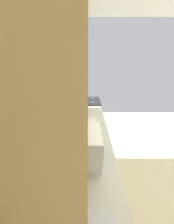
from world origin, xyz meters
The scene contains 7 objects.
ground_plane centered at (0.00, 0.00, 0.00)m, with size 5.93×5.93×0.00m, color beige.
wall_back centered at (0.00, 1.60, 1.35)m, with size 3.82×0.12×2.70m, color beige.
counter_run centered at (-0.38, 1.25, 0.46)m, with size 2.93×0.61×0.92m.
upper_cabinets centered at (-0.38, 1.39, 1.81)m, with size 1.99×0.30×0.69m.
oven_range centered at (1.42, 1.24, 0.47)m, with size 0.70×0.62×1.10m.
microwave centered at (-0.49, 1.27, 1.08)m, with size 0.45×0.33×0.31m.
bowl centered at (0.33, 1.17, 0.96)m, with size 0.17×0.17×0.07m.
Camera 1 is at (-1.60, 1.24, 1.89)m, focal length 21.54 mm.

